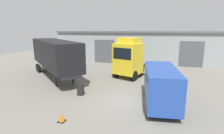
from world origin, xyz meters
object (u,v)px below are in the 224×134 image
tractor_unit_yellow (130,59)px  oil_drum (81,90)px  traffic_cone (62,117)px  delivery_van_blue (160,85)px  container_trailer_teal (54,54)px

tractor_unit_yellow → oil_drum: (-2.97, -6.34, -1.62)m
tractor_unit_yellow → traffic_cone: bearing=8.6°
tractor_unit_yellow → traffic_cone: size_ratio=12.15×
delivery_van_blue → oil_drum: 6.24m
delivery_van_blue → traffic_cone: delivery_van_blue is taller
tractor_unit_yellow → container_trailer_teal: tractor_unit_yellow is taller
oil_drum → container_trailer_teal: bearing=140.1°
oil_drum → tractor_unit_yellow: bearing=64.9°
oil_drum → delivery_van_blue: bearing=-1.3°
oil_drum → traffic_cone: oil_drum is taller
tractor_unit_yellow → container_trailer_teal: 8.17m
delivery_van_blue → traffic_cone: 6.85m
delivery_van_blue → traffic_cone: bearing=120.0°
container_trailer_teal → traffic_cone: container_trailer_teal is taller
traffic_cone → delivery_van_blue: bearing=36.5°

